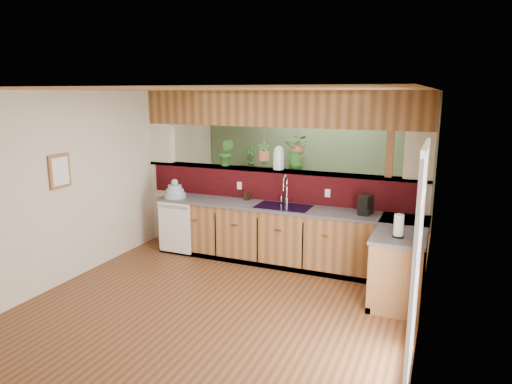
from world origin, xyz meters
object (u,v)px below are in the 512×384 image
at_px(paper_towel, 399,226).
at_px(glass_jar, 279,158).
at_px(coffee_maker, 365,206).
at_px(soap_dispenser, 247,195).
at_px(shelving_console, 272,196).
at_px(faucet, 286,188).
at_px(dish_stack, 175,192).

bearing_deg(paper_towel, glass_jar, 147.51).
relative_size(coffee_maker, glass_jar, 0.74).
bearing_deg(soap_dispenser, shelving_console, 99.67).
distance_m(faucet, soap_dispenser, 0.68).
relative_size(paper_towel, glass_jar, 0.79).
bearing_deg(dish_stack, faucet, 8.61).
distance_m(soap_dispenser, coffee_maker, 1.89).
relative_size(dish_stack, coffee_maker, 1.28).
relative_size(dish_stack, glass_jar, 0.94).
bearing_deg(glass_jar, paper_towel, -32.49).
relative_size(coffee_maker, paper_towel, 0.93).
height_order(faucet, glass_jar, glass_jar).
distance_m(soap_dispenser, shelving_console, 2.18).
xyz_separation_m(faucet, paper_towel, (1.76, -1.03, -0.11)).
distance_m(coffee_maker, glass_jar, 1.57).
height_order(coffee_maker, shelving_console, coffee_maker).
xyz_separation_m(faucet, soap_dispenser, (-0.66, 0.02, -0.16)).
bearing_deg(glass_jar, dish_stack, -162.96).
height_order(coffee_maker, paper_towel, paper_towel).
distance_m(glass_jar, shelving_console, 2.33).
xyz_separation_m(faucet, shelving_console, (-1.02, 2.12, -0.64)).
bearing_deg(faucet, soap_dispenser, 178.31).
distance_m(faucet, coffee_maker, 1.24).
bearing_deg(shelving_console, glass_jar, -45.02).
xyz_separation_m(dish_stack, coffee_maker, (3.03, 0.13, 0.03)).
relative_size(faucet, coffee_maker, 1.67).
distance_m(soap_dispenser, glass_jar, 0.78).
bearing_deg(faucet, dish_stack, -171.39).
xyz_separation_m(soap_dispenser, glass_jar, (0.46, 0.20, 0.59)).
distance_m(faucet, glass_jar, 0.52).
bearing_deg(shelving_console, paper_towel, -26.91).
xyz_separation_m(dish_stack, shelving_console, (0.78, 2.39, -0.49)).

